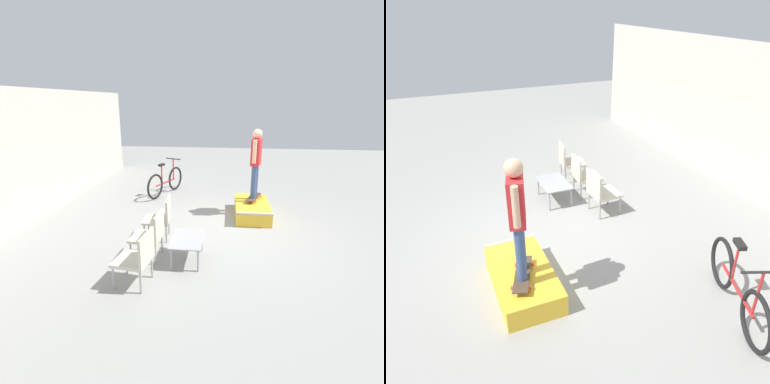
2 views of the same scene
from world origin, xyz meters
The scene contains 10 objects.
ground_plane centered at (0.00, 0.00, 0.00)m, with size 24.00×24.00×0.00m, color gray.
house_wall_back centered at (0.00, 4.36, 1.50)m, with size 12.00×0.06×3.00m.
skate_ramp_box centered at (0.99, -0.69, 0.17)m, with size 1.51×0.80×0.36m.
skateboard_on_ramp centered at (1.19, -0.73, 0.42)m, with size 0.78×0.45×0.07m.
person_skater centered at (1.19, -0.73, 1.40)m, with size 0.55×0.29×1.66m.
coffee_table centered at (-1.31, 0.60, 0.36)m, with size 0.83×0.55×0.41m.
patio_chair_left centered at (-2.14, 1.25, 0.48)m, with size 0.59×0.59×0.86m.
patio_chair_center centered at (-1.32, 1.25, 0.48)m, with size 0.55×0.55×0.86m.
patio_chair_right centered at (-0.50, 1.25, 0.48)m, with size 0.55×0.55×0.86m.
bicycle centered at (2.50, 1.76, 0.39)m, with size 1.72×0.78×1.03m.
Camera 1 is at (-6.04, -0.03, 2.73)m, focal length 28.00 mm.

